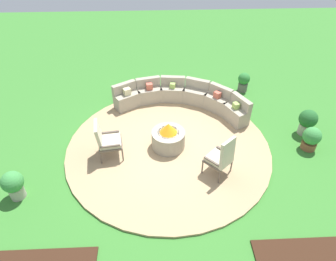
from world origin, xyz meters
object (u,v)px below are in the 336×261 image
at_px(lounge_chair_front_right, 222,157).
at_px(potted_plant_1, 244,81).
at_px(lounge_chair_front_left, 106,139).
at_px(potted_plant_2, 13,184).
at_px(curved_stone_bench, 182,98).
at_px(potted_plant_3, 308,121).
at_px(potted_plant_0, 311,138).
at_px(fire_pit, 168,138).

relative_size(lounge_chair_front_right, potted_plant_1, 1.70).
height_order(lounge_chair_front_left, potted_plant_1, lounge_chair_front_left).
distance_m(lounge_chair_front_right, potted_plant_2, 4.82).
bearing_deg(curved_stone_bench, potted_plant_3, -22.79).
bearing_deg(lounge_chair_front_left, potted_plant_3, 89.51).
distance_m(curved_stone_bench, lounge_chair_front_right, 3.09).
bearing_deg(potted_plant_0, potted_plant_3, 77.87).
distance_m(fire_pit, lounge_chair_front_right, 1.66).
height_order(fire_pit, potted_plant_0, fire_pit).
bearing_deg(potted_plant_0, potted_plant_1, 109.58).
bearing_deg(curved_stone_bench, fire_pit, -105.49).
bearing_deg(potted_plant_1, potted_plant_0, -70.42).
height_order(curved_stone_bench, lounge_chair_front_left, lounge_chair_front_left).
height_order(lounge_chair_front_right, potted_plant_1, lounge_chair_front_right).
bearing_deg(potted_plant_3, potted_plant_2, -165.30).
distance_m(lounge_chair_front_left, potted_plant_1, 5.41).
distance_m(potted_plant_0, potted_plant_3, 0.67).
bearing_deg(lounge_chair_front_right, curved_stone_bench, 58.23).
relative_size(curved_stone_bench, lounge_chair_front_left, 3.92).
xyz_separation_m(curved_stone_bench, potted_plant_2, (-4.10, -3.44, 0.03)).
xyz_separation_m(fire_pit, potted_plant_0, (3.86, -0.19, -0.01)).
xyz_separation_m(potted_plant_0, potted_plant_1, (-1.10, 3.09, 0.01)).
distance_m(curved_stone_bench, potted_plant_0, 3.94).
distance_m(lounge_chair_front_right, potted_plant_3, 3.18).
height_order(potted_plant_1, potted_plant_3, potted_plant_3).
height_order(potted_plant_2, potted_plant_3, potted_plant_3).
bearing_deg(lounge_chair_front_left, lounge_chair_front_right, 66.16).
height_order(curved_stone_bench, potted_plant_3, curved_stone_bench).
bearing_deg(fire_pit, lounge_chair_front_right, -41.52).
height_order(potted_plant_0, potted_plant_2, potted_plant_2).
height_order(lounge_chair_front_left, potted_plant_2, lounge_chair_front_left).
bearing_deg(potted_plant_2, fire_pit, 23.13).
relative_size(curved_stone_bench, potted_plant_3, 5.29).
distance_m(curved_stone_bench, potted_plant_1, 2.44).
height_order(fire_pit, lounge_chair_front_right, lounge_chair_front_right).
bearing_deg(potted_plant_1, curved_stone_bench, -156.24).
distance_m(potted_plant_0, potted_plant_1, 3.28).
xyz_separation_m(lounge_chair_front_right, potted_plant_1, (1.54, 3.98, -0.27)).
relative_size(potted_plant_2, potted_plant_3, 0.96).
relative_size(lounge_chair_front_right, potted_plant_3, 1.47).
bearing_deg(curved_stone_bench, potted_plant_2, -140.00).
bearing_deg(potted_plant_2, potted_plant_1, 34.94).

